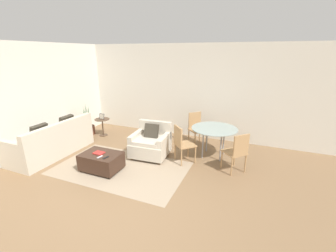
{
  "coord_description": "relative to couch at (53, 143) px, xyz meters",
  "views": [
    {
      "loc": [
        2.14,
        -2.82,
        2.51
      ],
      "look_at": [
        0.13,
        2.09,
        0.75
      ],
      "focal_mm": 24.0,
      "sensor_mm": 36.0,
      "label": 1
    }
  ],
  "objects": [
    {
      "name": "dining_chair_near_left",
      "position": [
        3.17,
        0.82,
        0.21
      ],
      "size": [
        0.59,
        0.59,
        0.9
      ],
      "color": "tan",
      "rests_on": "ground_plane"
    },
    {
      "name": "wall_left",
      "position": [
        -0.57,
        0.54,
        1.07
      ],
      "size": [
        0.06,
        12.0,
        2.75
      ],
      "color": "silver",
      "rests_on": "ground_plane"
    },
    {
      "name": "potted_plant",
      "position": [
        -0.23,
        1.52,
        -0.1
      ],
      "size": [
        0.41,
        0.41,
        1.0
      ],
      "color": "brown",
      "rests_on": "ground_plane"
    },
    {
      "name": "couch",
      "position": [
        0.0,
        0.0,
        0.0
      ],
      "size": [
        0.9,
        2.05,
        0.91
      ],
      "color": "beige",
      "rests_on": "ground_plane"
    },
    {
      "name": "tv_remote_secondary",
      "position": [
        1.74,
        -0.35,
        0.09
      ],
      "size": [
        0.07,
        0.14,
        0.01
      ],
      "color": "#B7B7BC",
      "rests_on": "ottoman"
    },
    {
      "name": "tv_remote_primary",
      "position": [
        1.88,
        -0.33,
        0.09
      ],
      "size": [
        0.07,
        0.16,
        0.01
      ],
      "color": "black",
      "rests_on": "ottoman"
    },
    {
      "name": "dining_chair_far_left",
      "position": [
        3.17,
        2.07,
        0.21
      ],
      "size": [
        0.59,
        0.59,
        0.9
      ],
      "color": "tan",
      "rests_on": "ground_plane"
    },
    {
      "name": "wall_back",
      "position": [
        2.56,
        2.65,
        1.07
      ],
      "size": [
        12.0,
        0.06,
        2.75
      ],
      "color": "silver",
      "rests_on": "ground_plane"
    },
    {
      "name": "picture_frame",
      "position": [
        0.3,
        1.59,
        0.32
      ],
      "size": [
        0.17,
        0.07,
        0.17
      ],
      "color": "black",
      "rests_on": "side_table"
    },
    {
      "name": "area_rug",
      "position": [
        2.0,
        0.01,
        -0.3
      ],
      "size": [
        2.91,
        1.77,
        0.01
      ],
      "color": "gray",
      "rests_on": "ground_plane"
    },
    {
      "name": "book_stack",
      "position": [
        1.61,
        -0.21,
        0.1
      ],
      "size": [
        0.23,
        0.18,
        0.02
      ],
      "color": "#B72D28",
      "rests_on": "ottoman"
    },
    {
      "name": "dining_chair_near_right",
      "position": [
        4.41,
        0.82,
        0.21
      ],
      "size": [
        0.59,
        0.59,
        0.9
      ],
      "color": "tan",
      "rests_on": "ground_plane"
    },
    {
      "name": "ground_plane",
      "position": [
        2.56,
        -0.96,
        -0.31
      ],
      "size": [
        20.0,
        20.0,
        0.0
      ],
      "primitive_type": "plane",
      "color": "brown"
    },
    {
      "name": "dining_table",
      "position": [
        3.79,
        1.45,
        0.35
      ],
      "size": [
        1.12,
        1.12,
        0.74
      ],
      "color": "#8C9E99",
      "rests_on": "ground_plane"
    },
    {
      "name": "side_table",
      "position": [
        0.3,
        1.59,
        0.08
      ],
      "size": [
        0.46,
        0.46,
        0.54
      ],
      "color": "#4C3828",
      "rests_on": "ground_plane"
    },
    {
      "name": "ottoman",
      "position": [
        1.65,
        -0.21,
        -0.09
      ],
      "size": [
        0.85,
        0.59,
        0.39
      ],
      "color": "#382319",
      "rests_on": "ground_plane"
    },
    {
      "name": "armchair",
      "position": [
        2.34,
        0.87,
        0.03
      ],
      "size": [
        0.92,
        0.88,
        0.83
      ],
      "color": "beige",
      "rests_on": "ground_plane"
    }
  ]
}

